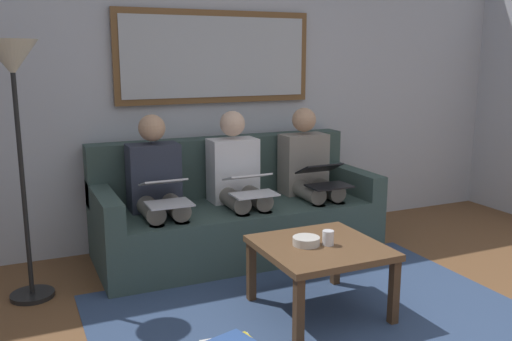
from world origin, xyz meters
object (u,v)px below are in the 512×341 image
at_px(bowl, 306,241).
at_px(person_right, 157,188).
at_px(coffee_table, 320,253).
at_px(cup, 328,238).
at_px(standing_lamp, 14,87).
at_px(person_left, 309,173).
at_px(laptop_white, 250,184).
at_px(laptop_black, 324,176).
at_px(framed_mirror, 216,57).
at_px(laptop_silver, 166,191).
at_px(couch, 235,214).
at_px(person_middle, 238,180).

distance_m(bowl, person_right, 1.29).
bearing_deg(coffee_table, cup, 146.73).
distance_m(person_right, standing_lamp, 1.20).
xyz_separation_m(bowl, person_left, (-0.65, -1.12, 0.15)).
relative_size(coffee_table, laptop_white, 2.14).
xyz_separation_m(cup, laptop_white, (0.11, -0.93, 0.14)).
relative_size(laptop_black, standing_lamp, 0.23).
bearing_deg(laptop_black, framed_mirror, -47.05).
height_order(cup, person_left, person_left).
bearing_deg(coffee_table, bowl, -18.78).
distance_m(bowl, laptop_silver, 1.10).
height_order(coffee_table, bowl, bowl).
xyz_separation_m(couch, person_right, (0.64, 0.07, 0.30)).
xyz_separation_m(couch, cup, (-0.11, 1.24, 0.17)).
xyz_separation_m(person_right, laptop_silver, (0.00, 0.23, 0.02)).
height_order(laptop_black, person_right, person_right).
bearing_deg(standing_lamp, bowl, 149.03).
bearing_deg(person_middle, bowl, 89.30).
bearing_deg(coffee_table, laptop_silver, -52.21).
distance_m(framed_mirror, person_left, 1.23).
height_order(person_right, laptop_silver, person_right).
xyz_separation_m(cup, laptop_black, (-0.53, -0.94, 0.15)).
bearing_deg(couch, laptop_silver, 25.35).
distance_m(person_left, laptop_silver, 1.30).
distance_m(framed_mirror, laptop_silver, 1.31).
bearing_deg(laptop_black, laptop_white, 1.34).
xyz_separation_m(laptop_white, laptop_silver, (0.64, -0.01, 0.01)).
relative_size(cup, bowl, 0.54).
xyz_separation_m(bowl, standing_lamp, (1.54, -0.92, 0.91)).
bearing_deg(person_middle, person_right, 0.00).
bearing_deg(person_right, framed_mirror, -144.48).
bearing_deg(standing_lamp, person_middle, -172.69).
distance_m(framed_mirror, cup, 1.95).
relative_size(couch, cup, 24.44).
distance_m(cup, laptop_black, 1.09).
height_order(couch, laptop_black, couch).
relative_size(couch, framed_mirror, 1.31).
bearing_deg(cup, person_middle, -84.77).
bearing_deg(cup, coffee_table, -33.27).
height_order(cup, laptop_white, laptop_white).
relative_size(couch, person_middle, 1.93).
bearing_deg(laptop_black, bowl, 53.71).
xyz_separation_m(couch, bowl, (0.01, 1.19, 0.15)).
bearing_deg(cup, standing_lamp, -30.47).
distance_m(bowl, laptop_white, 0.89).
relative_size(person_middle, person_right, 1.00).
relative_size(laptop_black, laptop_white, 1.13).
bearing_deg(laptop_silver, framed_mirror, -132.79).
xyz_separation_m(coffee_table, cup, (-0.04, 0.03, 0.10)).
bearing_deg(laptop_silver, standing_lamp, -2.24).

